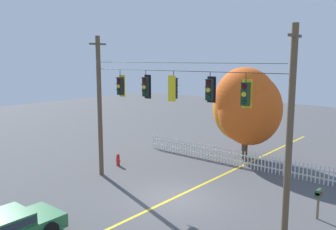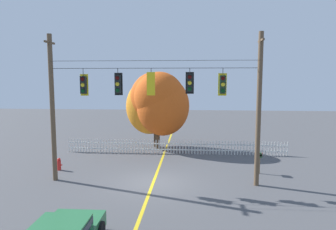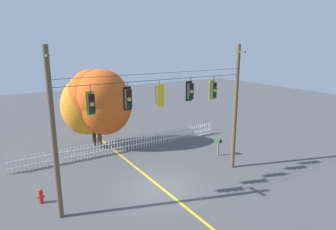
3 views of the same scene
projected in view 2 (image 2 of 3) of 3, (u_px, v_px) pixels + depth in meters
ground at (153, 182)px, 16.60m from camera, size 80.00×80.00×0.00m
lane_centerline_stripe at (153, 182)px, 16.60m from camera, size 0.16×36.00×0.01m
signal_support_span at (153, 108)px, 16.13m from camera, size 11.20×1.10×7.94m
traffic_signal_eastbound_side at (84, 85)px, 16.29m from camera, size 0.43×0.38×1.45m
traffic_signal_northbound_primary at (118, 84)px, 16.14m from camera, size 0.43×0.38×1.42m
traffic_signal_westbound_side at (151, 84)px, 15.99m from camera, size 0.43×0.38×1.41m
traffic_signal_northbound_secondary at (190, 83)px, 15.84m from camera, size 0.43×0.38×1.33m
traffic_signal_southbound_primary at (223, 84)px, 15.72m from camera, size 0.43×0.38×1.42m
white_picket_fence at (175, 147)px, 22.99m from camera, size 16.46×0.06×1.03m
autumn_maple_near_fence at (150, 106)px, 25.10m from camera, size 3.86×3.19×5.61m
autumn_maple_mid at (159, 102)px, 24.24m from camera, size 4.82×4.06×6.16m
fire_hydrant at (59, 164)px, 18.82m from camera, size 0.38×0.22×0.77m
roadside_mailbox at (260, 156)px, 18.07m from camera, size 0.25×0.44×1.31m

